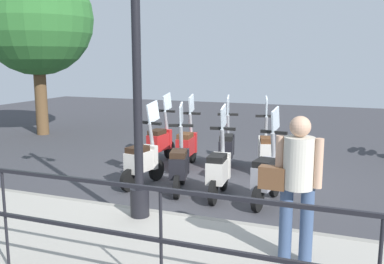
{
  "coord_description": "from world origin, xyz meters",
  "views": [
    {
      "loc": [
        -7.43,
        -2.42,
        2.33
      ],
      "look_at": [
        0.2,
        0.5,
        0.9
      ],
      "focal_mm": 40.0,
      "sensor_mm": 36.0,
      "label": 1
    }
  ],
  "objects_px": {
    "scooter_far_1": "(227,147)",
    "scooter_near_2": "(179,165)",
    "lamp_post_near": "(137,87)",
    "scooter_far_3": "(160,141)",
    "tree_large": "(36,19)",
    "pedestrian_with_bag": "(296,178)",
    "scooter_far_0": "(266,149)",
    "scooter_far_2": "(187,145)",
    "scooter_near_3": "(143,160)",
    "scooter_near_1": "(219,169)",
    "scooter_near_0": "(267,175)"
  },
  "relations": [
    {
      "from": "scooter_far_1",
      "to": "scooter_near_2",
      "type": "bearing_deg",
      "value": 156.56
    },
    {
      "from": "lamp_post_near",
      "to": "scooter_far_3",
      "type": "height_order",
      "value": "lamp_post_near"
    },
    {
      "from": "scooter_far_1",
      "to": "tree_large",
      "type": "bearing_deg",
      "value": 60.64
    },
    {
      "from": "pedestrian_with_bag",
      "to": "scooter_far_0",
      "type": "bearing_deg",
      "value": 18.32
    },
    {
      "from": "scooter_near_2",
      "to": "scooter_far_2",
      "type": "xyz_separation_m",
      "value": [
        1.62,
        0.5,
        0.0
      ]
    },
    {
      "from": "scooter_near_3",
      "to": "scooter_near_1",
      "type": "bearing_deg",
      "value": -84.53
    },
    {
      "from": "scooter_far_0",
      "to": "scooter_far_1",
      "type": "height_order",
      "value": "same"
    },
    {
      "from": "pedestrian_with_bag",
      "to": "scooter_far_2",
      "type": "bearing_deg",
      "value": 38.62
    },
    {
      "from": "tree_large",
      "to": "scooter_near_1",
      "type": "distance_m",
      "value": 8.35
    },
    {
      "from": "tree_large",
      "to": "scooter_near_2",
      "type": "xyz_separation_m",
      "value": [
        -3.72,
        -6.09,
        -2.95
      ]
    },
    {
      "from": "lamp_post_near",
      "to": "scooter_near_0",
      "type": "height_order",
      "value": "lamp_post_near"
    },
    {
      "from": "pedestrian_with_bag",
      "to": "scooter_far_3",
      "type": "distance_m",
      "value": 5.38
    },
    {
      "from": "tree_large",
      "to": "scooter_near_0",
      "type": "relative_size",
      "value": 3.32
    },
    {
      "from": "scooter_far_0",
      "to": "scooter_far_3",
      "type": "relative_size",
      "value": 1.0
    },
    {
      "from": "lamp_post_near",
      "to": "pedestrian_with_bag",
      "type": "distance_m",
      "value": 2.42
    },
    {
      "from": "pedestrian_with_bag",
      "to": "scooter_near_1",
      "type": "relative_size",
      "value": 1.03
    },
    {
      "from": "tree_large",
      "to": "scooter_near_3",
      "type": "relative_size",
      "value": 3.32
    },
    {
      "from": "scooter_far_1",
      "to": "scooter_far_2",
      "type": "relative_size",
      "value": 1.0
    },
    {
      "from": "tree_large",
      "to": "scooter_far_2",
      "type": "bearing_deg",
      "value": -110.63
    },
    {
      "from": "lamp_post_near",
      "to": "scooter_far_3",
      "type": "bearing_deg",
      "value": 20.67
    },
    {
      "from": "tree_large",
      "to": "scooter_near_3",
      "type": "distance_m",
      "value": 7.11
    },
    {
      "from": "scooter_far_2",
      "to": "scooter_far_3",
      "type": "height_order",
      "value": "same"
    },
    {
      "from": "scooter_far_1",
      "to": "scooter_far_3",
      "type": "relative_size",
      "value": 1.0
    },
    {
      "from": "scooter_near_2",
      "to": "scooter_far_1",
      "type": "relative_size",
      "value": 1.0
    },
    {
      "from": "scooter_near_2",
      "to": "scooter_far_1",
      "type": "distance_m",
      "value": 1.78
    },
    {
      "from": "pedestrian_with_bag",
      "to": "scooter_far_3",
      "type": "bearing_deg",
      "value": 43.72
    },
    {
      "from": "scooter_near_2",
      "to": "scooter_far_0",
      "type": "distance_m",
      "value": 2.13
    },
    {
      "from": "scooter_near_0",
      "to": "scooter_far_0",
      "type": "xyz_separation_m",
      "value": [
        1.89,
        0.39,
        0.0
      ]
    },
    {
      "from": "tree_large",
      "to": "scooter_far_1",
      "type": "relative_size",
      "value": 3.32
    },
    {
      "from": "scooter_near_2",
      "to": "scooter_far_3",
      "type": "height_order",
      "value": "same"
    },
    {
      "from": "scooter_near_0",
      "to": "scooter_far_1",
      "type": "relative_size",
      "value": 1.0
    },
    {
      "from": "scooter_near_1",
      "to": "scooter_far_3",
      "type": "relative_size",
      "value": 1.0
    },
    {
      "from": "scooter_near_1",
      "to": "scooter_far_0",
      "type": "xyz_separation_m",
      "value": [
        1.84,
        -0.43,
        0.0
      ]
    },
    {
      "from": "scooter_near_0",
      "to": "scooter_near_1",
      "type": "distance_m",
      "value": 0.82
    },
    {
      "from": "scooter_near_0",
      "to": "scooter_near_2",
      "type": "xyz_separation_m",
      "value": [
        0.11,
        1.56,
        0.0
      ]
    },
    {
      "from": "scooter_far_3",
      "to": "scooter_near_0",
      "type": "bearing_deg",
      "value": -119.96
    },
    {
      "from": "scooter_far_0",
      "to": "scooter_near_3",
      "type": "bearing_deg",
      "value": 116.76
    },
    {
      "from": "pedestrian_with_bag",
      "to": "scooter_near_3",
      "type": "xyz_separation_m",
      "value": [
        2.33,
        3.03,
        -0.6
      ]
    },
    {
      "from": "lamp_post_near",
      "to": "tree_large",
      "type": "bearing_deg",
      "value": 48.93
    },
    {
      "from": "scooter_far_0",
      "to": "lamp_post_near",
      "type": "bearing_deg",
      "value": 147.85
    },
    {
      "from": "scooter_near_0",
      "to": "scooter_far_1",
      "type": "xyz_separation_m",
      "value": [
        1.85,
        1.22,
        0.0
      ]
    },
    {
      "from": "pedestrian_with_bag",
      "to": "scooter_near_2",
      "type": "height_order",
      "value": "pedestrian_with_bag"
    },
    {
      "from": "scooter_near_0",
      "to": "lamp_post_near",
      "type": "bearing_deg",
      "value": 144.71
    },
    {
      "from": "tree_large",
      "to": "scooter_far_0",
      "type": "bearing_deg",
      "value": -105.01
    },
    {
      "from": "lamp_post_near",
      "to": "scooter_far_2",
      "type": "relative_size",
      "value": 2.65
    },
    {
      "from": "pedestrian_with_bag",
      "to": "scooter_near_0",
      "type": "relative_size",
      "value": 1.03
    },
    {
      "from": "scooter_far_3",
      "to": "scooter_far_2",
      "type": "bearing_deg",
      "value": -99.82
    },
    {
      "from": "scooter_near_0",
      "to": "scooter_near_1",
      "type": "bearing_deg",
      "value": 94.81
    },
    {
      "from": "lamp_post_near",
      "to": "scooter_near_3",
      "type": "distance_m",
      "value": 2.42
    },
    {
      "from": "scooter_near_0",
      "to": "scooter_far_2",
      "type": "xyz_separation_m",
      "value": [
        1.73,
        2.06,
        0.0
      ]
    }
  ]
}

